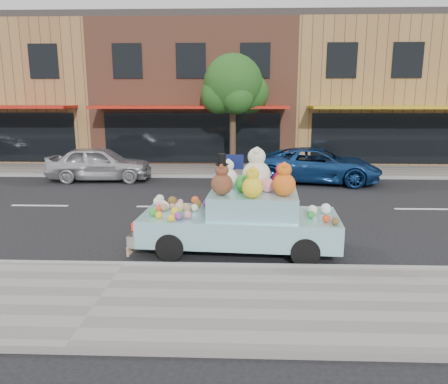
{
  "coord_description": "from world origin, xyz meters",
  "views": [
    {
      "loc": [
        2.32,
        -13.17,
        3.41
      ],
      "look_at": [
        1.97,
        -3.43,
        1.25
      ],
      "focal_mm": 35.0,
      "sensor_mm": 36.0,
      "label": 1
    }
  ],
  "objects_px": {
    "car_silver": "(100,163)",
    "car_blue": "(317,165)",
    "street_tree": "(234,89)",
    "art_car": "(241,216)"
  },
  "relations": [
    {
      "from": "street_tree",
      "to": "art_car",
      "type": "bearing_deg",
      "value": -88.16
    },
    {
      "from": "art_car",
      "to": "car_blue",
      "type": "bearing_deg",
      "value": 73.07
    },
    {
      "from": "street_tree",
      "to": "car_silver",
      "type": "xyz_separation_m",
      "value": [
        -5.41,
        -2.32,
        -2.99
      ]
    },
    {
      "from": "street_tree",
      "to": "car_blue",
      "type": "relative_size",
      "value": 1.06
    },
    {
      "from": "car_silver",
      "to": "car_blue",
      "type": "xyz_separation_m",
      "value": [
        8.82,
        -0.0,
        -0.02
      ]
    },
    {
      "from": "car_silver",
      "to": "art_car",
      "type": "xyz_separation_m",
      "value": [
        5.75,
        -8.07,
        0.1
      ]
    },
    {
      "from": "car_blue",
      "to": "art_car",
      "type": "xyz_separation_m",
      "value": [
        -3.07,
        -8.07,
        0.12
      ]
    },
    {
      "from": "street_tree",
      "to": "art_car",
      "type": "xyz_separation_m",
      "value": [
        0.33,
        -10.39,
        -2.89
      ]
    },
    {
      "from": "street_tree",
      "to": "car_blue",
      "type": "height_order",
      "value": "street_tree"
    },
    {
      "from": "street_tree",
      "to": "car_blue",
      "type": "bearing_deg",
      "value": -34.23
    }
  ]
}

